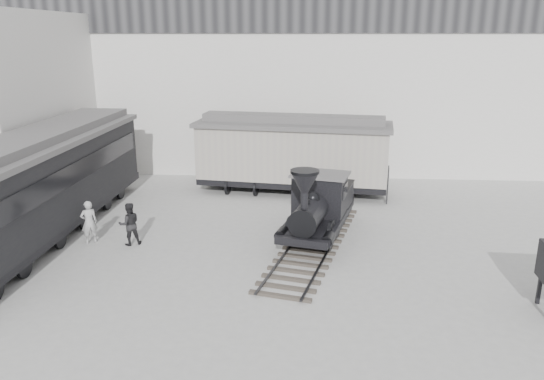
# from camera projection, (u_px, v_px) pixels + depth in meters

# --- Properties ---
(ground) EXTENTS (90.00, 90.00, 0.00)m
(ground) POSITION_uv_depth(u_px,v_px,m) (274.00, 285.00, 17.52)
(ground) COLOR #9E9E9B
(north_wall) EXTENTS (34.00, 2.51, 11.00)m
(north_wall) POSITION_uv_depth(u_px,v_px,m) (290.00, 78.00, 30.27)
(north_wall) COLOR silver
(north_wall) RESTS_ON ground
(locomotive) EXTENTS (4.24, 9.65, 3.33)m
(locomotive) POSITION_uv_depth(u_px,v_px,m) (318.00, 210.00, 21.07)
(locomotive) COLOR #38302B
(locomotive) RESTS_ON ground
(boxcar) EXTENTS (10.23, 4.37, 4.06)m
(boxcar) POSITION_uv_depth(u_px,v_px,m) (293.00, 152.00, 27.18)
(boxcar) COLOR black
(boxcar) RESTS_ON ground
(passenger_coach) EXTENTS (3.54, 14.92, 3.97)m
(passenger_coach) POSITION_uv_depth(u_px,v_px,m) (46.00, 182.00, 21.56)
(passenger_coach) COLOR black
(passenger_coach) RESTS_ON ground
(visitor_a) EXTENTS (0.76, 0.69, 1.73)m
(visitor_a) POSITION_uv_depth(u_px,v_px,m) (89.00, 222.00, 20.82)
(visitor_a) COLOR #B2B2B2
(visitor_a) RESTS_ON ground
(visitor_b) EXTENTS (1.03, 0.95, 1.71)m
(visitor_b) POSITION_uv_depth(u_px,v_px,m) (129.00, 224.00, 20.64)
(visitor_b) COLOR black
(visitor_b) RESTS_ON ground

